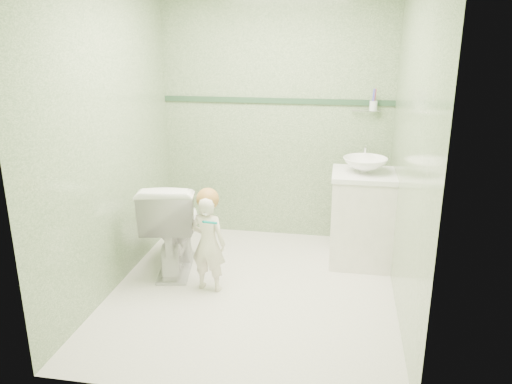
# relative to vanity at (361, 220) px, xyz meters

# --- Properties ---
(ground) EXTENTS (2.50, 2.50, 0.00)m
(ground) POSITION_rel_vanity_xyz_m (-0.84, -0.70, -0.40)
(ground) COLOR beige
(ground) RESTS_ON ground
(room_shell) EXTENTS (2.50, 2.54, 2.40)m
(room_shell) POSITION_rel_vanity_xyz_m (-0.84, -0.70, 0.80)
(room_shell) COLOR gray
(room_shell) RESTS_ON ground
(trim_stripe) EXTENTS (2.20, 0.02, 0.05)m
(trim_stripe) POSITION_rel_vanity_xyz_m (-0.84, 0.54, 0.95)
(trim_stripe) COLOR #2C4D33
(trim_stripe) RESTS_ON room_shell
(vanity) EXTENTS (0.52, 0.50, 0.80)m
(vanity) POSITION_rel_vanity_xyz_m (0.00, 0.00, 0.00)
(vanity) COLOR silver
(vanity) RESTS_ON ground
(counter) EXTENTS (0.54, 0.52, 0.04)m
(counter) POSITION_rel_vanity_xyz_m (0.00, 0.00, 0.41)
(counter) COLOR white
(counter) RESTS_ON vanity
(basin) EXTENTS (0.37, 0.37, 0.13)m
(basin) POSITION_rel_vanity_xyz_m (0.00, 0.00, 0.49)
(basin) COLOR white
(basin) RESTS_ON counter
(faucet) EXTENTS (0.03, 0.13, 0.18)m
(faucet) POSITION_rel_vanity_xyz_m (0.00, 0.19, 0.57)
(faucet) COLOR silver
(faucet) RESTS_ON counter
(cup_holder) EXTENTS (0.26, 0.07, 0.21)m
(cup_holder) POSITION_rel_vanity_xyz_m (0.05, 0.48, 0.93)
(cup_holder) COLOR silver
(cup_holder) RESTS_ON room_shell
(toilet) EXTENTS (0.58, 0.86, 0.81)m
(toilet) POSITION_rel_vanity_xyz_m (-1.58, -0.41, 0.00)
(toilet) COLOR white
(toilet) RESTS_ON ground
(toddler) EXTENTS (0.31, 0.23, 0.78)m
(toddler) POSITION_rel_vanity_xyz_m (-1.19, -0.72, -0.01)
(toddler) COLOR beige
(toddler) RESTS_ON ground
(hair_cap) EXTENTS (0.17, 0.17, 0.17)m
(hair_cap) POSITION_rel_vanity_xyz_m (-1.19, -0.69, 0.35)
(hair_cap) COLOR #A77537
(hair_cap) RESTS_ON toddler
(teal_toothbrush) EXTENTS (0.11, 0.14, 0.08)m
(teal_toothbrush) POSITION_rel_vanity_xyz_m (-1.14, -0.85, 0.23)
(teal_toothbrush) COLOR #058581
(teal_toothbrush) RESTS_ON toddler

